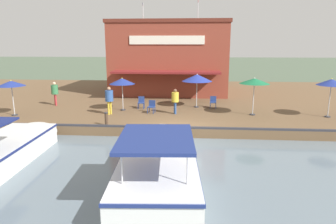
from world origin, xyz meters
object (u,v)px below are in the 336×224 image
(patio_umbrella_by_entrance, at_px, (332,82))
(motorboat_distant_upstream, at_px, (160,156))
(mooring_post, at_px, (106,119))
(motorboat_second_along, at_px, (10,146))
(cafe_chair_mid_patio, at_px, (141,102))
(cafe_chair_under_first_umbrella, at_px, (213,101))
(patio_umbrella_back_row, at_px, (122,81))
(person_at_quay_edge, at_px, (175,98))
(patio_umbrella_mid_patio_right, at_px, (254,81))
(cafe_chair_facing_river, at_px, (152,106))
(patio_umbrella_near_quay_edge, at_px, (197,78))
(tree_behind_restaurant, at_px, (137,49))
(waterfront_restaurant, at_px, (170,57))
(person_mid_patio, at_px, (109,97))
(patio_umbrella_far_corner, at_px, (11,84))
(person_near_entrance, at_px, (55,91))

(patio_umbrella_by_entrance, height_order, motorboat_distant_upstream, patio_umbrella_by_entrance)
(mooring_post, bearing_deg, motorboat_second_along, -40.76)
(patio_umbrella_by_entrance, bearing_deg, motorboat_second_along, -67.49)
(cafe_chair_mid_patio, distance_m, cafe_chair_under_first_umbrella, 5.20)
(patio_umbrella_back_row, height_order, person_at_quay_edge, patio_umbrella_back_row)
(patio_umbrella_mid_patio_right, bearing_deg, cafe_chair_under_first_umbrella, -130.21)
(person_at_quay_edge, bearing_deg, motorboat_second_along, -44.70)
(cafe_chair_facing_river, height_order, person_at_quay_edge, person_at_quay_edge)
(patio_umbrella_near_quay_edge, distance_m, cafe_chair_mid_patio, 4.37)
(mooring_post, bearing_deg, tree_behind_restaurant, -175.40)
(patio_umbrella_back_row, bearing_deg, patio_umbrella_near_quay_edge, 105.62)
(cafe_chair_facing_river, xyz_separation_m, cafe_chair_under_first_umbrella, (-1.97, 4.23, 0.00))
(waterfront_restaurant, height_order, tree_behind_restaurant, waterfront_restaurant)
(waterfront_restaurant, distance_m, mooring_post, 13.90)
(cafe_chair_under_first_umbrella, bearing_deg, person_mid_patio, -69.39)
(motorboat_distant_upstream, relative_size, motorboat_second_along, 1.24)
(patio_umbrella_far_corner, bearing_deg, motorboat_distant_upstream, 56.79)
(waterfront_restaurant, distance_m, motorboat_second_along, 18.52)
(patio_umbrella_by_entrance, relative_size, tree_behind_restaurant, 0.43)
(cafe_chair_facing_river, xyz_separation_m, tree_behind_restaurant, (-15.21, -3.63, 3.56))
(patio_umbrella_by_entrance, xyz_separation_m, person_near_entrance, (-2.35, -18.87, -1.09))
(person_at_quay_edge, bearing_deg, person_near_entrance, -103.24)
(patio_umbrella_far_corner, distance_m, patio_umbrella_mid_patio_right, 15.48)
(patio_umbrella_near_quay_edge, distance_m, motorboat_second_along, 12.85)
(person_near_entrance, xyz_separation_m, tree_behind_restaurant, (-13.18, 3.96, 2.92))
(waterfront_restaurant, relative_size, patio_umbrella_back_row, 4.62)
(patio_umbrella_back_row, distance_m, person_mid_patio, 1.68)
(patio_umbrella_mid_patio_right, relative_size, motorboat_second_along, 0.34)
(waterfront_restaurant, distance_m, person_at_quay_edge, 10.37)
(person_mid_patio, distance_m, motorboat_second_along, 7.28)
(tree_behind_restaurant, bearing_deg, person_near_entrance, -16.71)
(cafe_chair_facing_river, relative_size, tree_behind_restaurant, 0.15)
(patio_umbrella_far_corner, height_order, cafe_chair_mid_patio, patio_umbrella_far_corner)
(cafe_chair_under_first_umbrella, xyz_separation_m, motorboat_distant_upstream, (10.04, -2.84, -0.40))
(patio_umbrella_by_entrance, height_order, cafe_chair_facing_river, patio_umbrella_by_entrance)
(motorboat_second_along, relative_size, tree_behind_restaurant, 1.24)
(patio_umbrella_near_quay_edge, bearing_deg, patio_umbrella_back_row, -74.38)
(person_near_entrance, bearing_deg, tree_behind_restaurant, 163.29)
(tree_behind_restaurant, bearing_deg, patio_umbrella_mid_patio_right, 33.93)
(patio_umbrella_far_corner, height_order, patio_umbrella_mid_patio_right, patio_umbrella_mid_patio_right)
(person_near_entrance, bearing_deg, motorboat_second_along, 12.81)
(patio_umbrella_mid_patio_right, distance_m, cafe_chair_under_first_umbrella, 3.62)
(person_mid_patio, distance_m, mooring_post, 2.91)
(patio_umbrella_mid_patio_right, xyz_separation_m, cafe_chair_under_first_umbrella, (-2.05, -2.42, -1.74))
(patio_umbrella_mid_patio_right, distance_m, cafe_chair_facing_river, 6.87)
(cafe_chair_mid_patio, height_order, mooring_post, cafe_chair_mid_patio)
(person_at_quay_edge, bearing_deg, mooring_post, -48.78)
(cafe_chair_facing_river, height_order, tree_behind_restaurant, tree_behind_restaurant)
(patio_umbrella_mid_patio_right, bearing_deg, person_near_entrance, -98.42)
(patio_umbrella_near_quay_edge, distance_m, person_near_entrance, 10.67)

